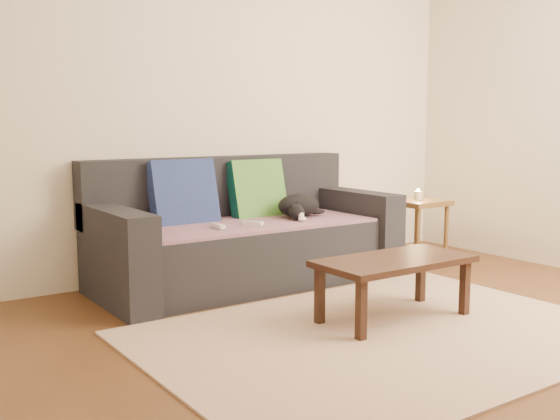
{
  "coord_description": "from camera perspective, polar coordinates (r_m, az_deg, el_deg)",
  "views": [
    {
      "loc": [
        -2.34,
        -2.28,
        1.11
      ],
      "look_at": [
        0.05,
        1.2,
        0.55
      ],
      "focal_mm": 42.0,
      "sensor_mm": 36.0,
      "label": 1
    }
  ],
  "objects": [
    {
      "name": "cat",
      "position": [
        4.7,
        1.64,
        0.35
      ],
      "size": [
        0.39,
        0.36,
        0.17
      ],
      "rotation": [
        0.0,
        0.0,
        0.25
      ],
      "color": "black",
      "rests_on": "throw_blanket"
    },
    {
      "name": "side_table",
      "position": [
        5.35,
        11.9,
        -0.08
      ],
      "size": [
        0.4,
        0.4,
        0.5
      ],
      "color": "brown",
      "rests_on": "ground"
    },
    {
      "name": "back_wall",
      "position": [
        4.88,
        -5.9,
        9.75
      ],
      "size": [
        4.5,
        0.04,
        2.6
      ],
      "primitive_type": "cube",
      "color": "beige",
      "rests_on": "ground"
    },
    {
      "name": "throw_blanket",
      "position": [
        4.48,
        -2.56,
        -1.18
      ],
      "size": [
        1.66,
        0.74,
        0.02
      ],
      "primitive_type": "cube",
      "color": "#4D2C52",
      "rests_on": "sofa"
    },
    {
      "name": "candle",
      "position": [
        5.33,
        11.94,
        1.26
      ],
      "size": [
        0.06,
        0.06,
        0.09
      ],
      "color": "beige",
      "rests_on": "side_table"
    },
    {
      "name": "sofa",
      "position": [
        4.58,
        -3.16,
        -2.53
      ],
      "size": [
        2.1,
        0.94,
        0.87
      ],
      "color": "#232328",
      "rests_on": "ground"
    },
    {
      "name": "coffee_table",
      "position": [
        3.75,
        9.94,
        -4.82
      ],
      "size": [
        0.9,
        0.45,
        0.36
      ],
      "color": "black",
      "rests_on": "rug"
    },
    {
      "name": "cushion_green",
      "position": [
        4.79,
        -2.01,
        1.8
      ],
      "size": [
        0.43,
        0.21,
        0.44
      ],
      "primitive_type": "cube",
      "rotation": [
        -0.25,
        0.0,
        0.0
      ],
      "color": "#0B4638",
      "rests_on": "throw_blanket"
    },
    {
      "name": "wii_remote_b",
      "position": [
        4.22,
        -5.43,
        -1.41
      ],
      "size": [
        0.04,
        0.15,
        0.03
      ],
      "primitive_type": "cube",
      "rotation": [
        0.0,
        0.0,
        1.53
      ],
      "color": "white",
      "rests_on": "throw_blanket"
    },
    {
      "name": "ground",
      "position": [
        3.45,
        10.89,
        -11.35
      ],
      "size": [
        4.5,
        4.5,
        0.0
      ],
      "primitive_type": "plane",
      "color": "brown",
      "rests_on": "ground"
    },
    {
      "name": "rug",
      "position": [
        3.55,
        9.14,
        -10.67
      ],
      "size": [
        2.5,
        1.8,
        0.01
      ],
      "primitive_type": "cube",
      "color": "tan",
      "rests_on": "ground"
    },
    {
      "name": "cushion_navy",
      "position": [
        4.5,
        -8.41,
        1.35
      ],
      "size": [
        0.47,
        0.22,
        0.48
      ],
      "primitive_type": "cube",
      "rotation": [
        -0.24,
        0.0,
        0.0
      ],
      "color": "navy",
      "rests_on": "throw_blanket"
    },
    {
      "name": "wii_remote_a",
      "position": [
        4.32,
        -2.41,
        -1.18
      ],
      "size": [
        0.1,
        0.15,
        0.03
      ],
      "primitive_type": "cube",
      "rotation": [
        0.0,
        0.0,
        2.05
      ],
      "color": "white",
      "rests_on": "throw_blanket"
    }
  ]
}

